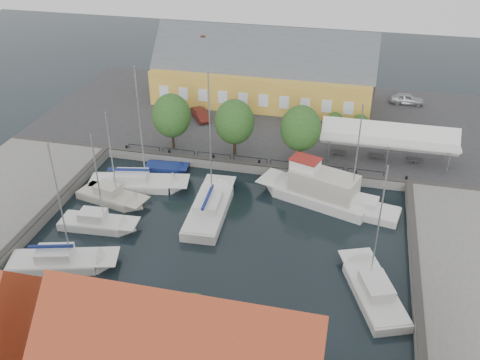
# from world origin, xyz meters

# --- Properties ---
(ground) EXTENTS (140.00, 140.00, 0.00)m
(ground) POSITION_xyz_m (0.00, 0.00, 0.00)
(ground) COLOR black
(ground) RESTS_ON ground
(north_quay) EXTENTS (56.00, 26.00, 1.00)m
(north_quay) POSITION_xyz_m (0.00, 23.00, 0.50)
(north_quay) COLOR #2D2D30
(north_quay) RESTS_ON ground
(quay_edge_fittings) EXTENTS (56.00, 24.72, 0.40)m
(quay_edge_fittings) POSITION_xyz_m (0.02, 4.75, 1.06)
(quay_edge_fittings) COLOR #383533
(quay_edge_fittings) RESTS_ON north_quay
(warehouse) EXTENTS (28.56, 14.00, 9.55)m
(warehouse) POSITION_xyz_m (-2.60, 28.36, 4.43)
(warehouse) COLOR gold
(warehouse) RESTS_ON north_quay
(tent_canopy) EXTENTS (14.00, 4.00, 2.83)m
(tent_canopy) POSITION_xyz_m (14.00, 14.50, 3.68)
(tent_canopy) COLOR silver
(tent_canopy) RESTS_ON north_quay
(quay_trees) EXTENTS (18.20, 4.20, 6.30)m
(quay_trees) POSITION_xyz_m (-2.00, 12.00, 4.88)
(quay_trees) COLOR black
(quay_trees) RESTS_ON north_quay
(car_silver) EXTENTS (4.29, 1.74, 1.46)m
(car_silver) POSITION_xyz_m (16.67, 30.90, 1.73)
(car_silver) COLOR #A2A5A9
(car_silver) RESTS_ON north_quay
(car_red) EXTENTS (3.36, 3.99, 1.29)m
(car_red) POSITION_xyz_m (-8.30, 20.05, 1.64)
(car_red) COLOR #591C14
(car_red) RESTS_ON north_quay
(center_sailboat) EXTENTS (3.59, 10.60, 14.09)m
(center_sailboat) POSITION_xyz_m (-1.96, 1.91, 0.36)
(center_sailboat) COLOR white
(center_sailboat) RESTS_ON ground
(trawler) EXTENTS (11.67, 6.78, 5.00)m
(trawler) POSITION_xyz_m (7.62, 6.35, 1.02)
(trawler) COLOR white
(trawler) RESTS_ON ground
(east_boat_a) EXTENTS (8.31, 4.11, 11.38)m
(east_boat_a) POSITION_xyz_m (11.64, 5.19, 0.26)
(east_boat_a) COLOR white
(east_boat_a) RESTS_ON ground
(east_boat_c) EXTENTS (5.82, 9.24, 11.37)m
(east_boat_c) POSITION_xyz_m (13.17, -5.93, 0.26)
(east_boat_c) COLOR white
(east_boat_c) RESTS_ON ground
(west_boat_a) EXTENTS (10.48, 4.74, 13.26)m
(west_boat_a) POSITION_xyz_m (-10.54, 4.82, 0.27)
(west_boat_a) COLOR white
(west_boat_a) RESTS_ON ground
(west_boat_b) EXTENTS (7.51, 3.96, 10.03)m
(west_boat_b) POSITION_xyz_m (-11.89, 1.86, 0.26)
(west_boat_b) COLOR beige
(west_boat_b) RESTS_ON ground
(west_boat_c) EXTENTS (7.33, 2.75, 9.89)m
(west_boat_c) POSITION_xyz_m (-11.22, -2.55, 0.26)
(west_boat_c) COLOR white
(west_boat_c) RESTS_ON ground
(west_boat_d) EXTENTS (9.15, 4.92, 11.80)m
(west_boat_d) POSITION_xyz_m (-11.69, -8.16, 0.27)
(west_boat_d) COLOR white
(west_boat_d) RESTS_ON ground
(launch_sw) EXTENTS (5.54, 2.24, 0.98)m
(launch_sw) POSITION_xyz_m (-13.41, -12.76, 0.09)
(launch_sw) COLOR white
(launch_sw) RESTS_ON ground
(launch_nw) EXTENTS (4.82, 2.22, 0.88)m
(launch_nw) POSITION_xyz_m (-8.81, 8.85, 0.09)
(launch_nw) COLOR navy
(launch_nw) RESTS_ON ground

